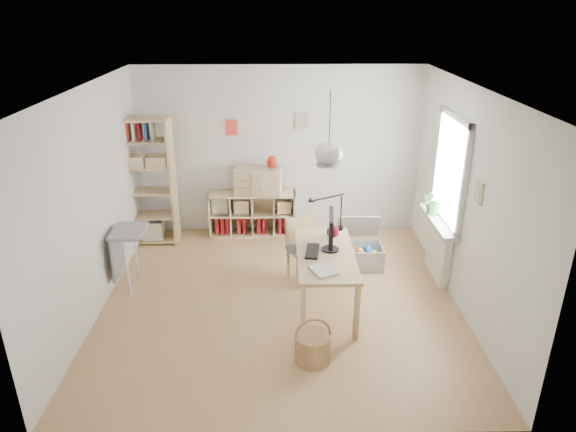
{
  "coord_description": "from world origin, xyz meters",
  "views": [
    {
      "loc": [
        -0.01,
        -5.72,
        3.59
      ],
      "look_at": [
        0.1,
        0.3,
        1.05
      ],
      "focal_mm": 32.0,
      "sensor_mm": 36.0,
      "label": 1
    }
  ],
  "objects_px": {
    "monitor": "(331,230)",
    "drawer_chest": "(258,181)",
    "cube_shelf": "(251,216)",
    "chair": "(304,245)",
    "tall_bookshelf": "(147,177)",
    "storage_chest": "(360,251)",
    "desk": "(325,260)"
  },
  "relations": [
    {
      "from": "desk",
      "to": "drawer_chest",
      "type": "height_order",
      "value": "drawer_chest"
    },
    {
      "from": "monitor",
      "to": "cube_shelf",
      "type": "bearing_deg",
      "value": 122.09
    },
    {
      "from": "tall_bookshelf",
      "to": "drawer_chest",
      "type": "distance_m",
      "value": 1.72
    },
    {
      "from": "cube_shelf",
      "to": "tall_bookshelf",
      "type": "xyz_separation_m",
      "value": [
        -1.56,
        -0.28,
        0.79
      ]
    },
    {
      "from": "cube_shelf",
      "to": "monitor",
      "type": "bearing_deg",
      "value": -63.23
    },
    {
      "from": "tall_bookshelf",
      "to": "desk",
      "type": "bearing_deg",
      "value": -37.01
    },
    {
      "from": "chair",
      "to": "desk",
      "type": "bearing_deg",
      "value": -97.35
    },
    {
      "from": "tall_bookshelf",
      "to": "monitor",
      "type": "distance_m",
      "value": 3.24
    },
    {
      "from": "desk",
      "to": "storage_chest",
      "type": "height_order",
      "value": "desk"
    },
    {
      "from": "desk",
      "to": "storage_chest",
      "type": "bearing_deg",
      "value": 60.46
    },
    {
      "from": "cube_shelf",
      "to": "tall_bookshelf",
      "type": "height_order",
      "value": "tall_bookshelf"
    },
    {
      "from": "tall_bookshelf",
      "to": "chair",
      "type": "relative_size",
      "value": 2.27
    },
    {
      "from": "chair",
      "to": "tall_bookshelf",
      "type": "bearing_deg",
      "value": 127.6
    },
    {
      "from": "drawer_chest",
      "to": "cube_shelf",
      "type": "bearing_deg",
      "value": 170.23
    },
    {
      "from": "storage_chest",
      "to": "drawer_chest",
      "type": "distance_m",
      "value": 2.0
    },
    {
      "from": "cube_shelf",
      "to": "monitor",
      "type": "xyz_separation_m",
      "value": [
        1.09,
        -2.15,
        0.72
      ]
    },
    {
      "from": "desk",
      "to": "chair",
      "type": "height_order",
      "value": "chair"
    },
    {
      "from": "cube_shelf",
      "to": "monitor",
      "type": "relative_size",
      "value": 2.59
    },
    {
      "from": "cube_shelf",
      "to": "storage_chest",
      "type": "xyz_separation_m",
      "value": [
        1.64,
        -1.14,
        -0.08
      ]
    },
    {
      "from": "monitor",
      "to": "drawer_chest",
      "type": "bearing_deg",
      "value": 119.67
    },
    {
      "from": "storage_chest",
      "to": "drawer_chest",
      "type": "xyz_separation_m",
      "value": [
        -1.51,
        1.1,
        0.71
      ]
    },
    {
      "from": "tall_bookshelf",
      "to": "drawer_chest",
      "type": "relative_size",
      "value": 2.72
    },
    {
      "from": "chair",
      "to": "monitor",
      "type": "bearing_deg",
      "value": -90.38
    },
    {
      "from": "chair",
      "to": "drawer_chest",
      "type": "distance_m",
      "value": 1.68
    },
    {
      "from": "desk",
      "to": "storage_chest",
      "type": "relative_size",
      "value": 2.08
    },
    {
      "from": "desk",
      "to": "cube_shelf",
      "type": "distance_m",
      "value": 2.48
    },
    {
      "from": "desk",
      "to": "tall_bookshelf",
      "type": "distance_m",
      "value": 3.27
    },
    {
      "from": "chair",
      "to": "monitor",
      "type": "xyz_separation_m",
      "value": [
        0.29,
        -0.63,
        0.51
      ]
    },
    {
      "from": "drawer_chest",
      "to": "storage_chest",
      "type": "bearing_deg",
      "value": -28.31
    },
    {
      "from": "tall_bookshelf",
      "to": "monitor",
      "type": "xyz_separation_m",
      "value": [
        2.65,
        -1.87,
        -0.07
      ]
    },
    {
      "from": "monitor",
      "to": "drawer_chest",
      "type": "distance_m",
      "value": 2.32
    },
    {
      "from": "storage_chest",
      "to": "drawer_chest",
      "type": "relative_size",
      "value": 0.98
    }
  ]
}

